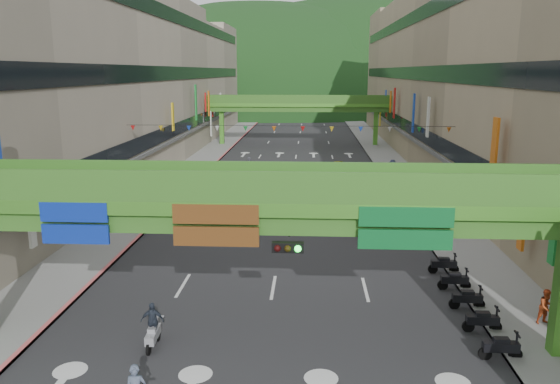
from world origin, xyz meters
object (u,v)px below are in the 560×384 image
car_yellow (339,168)px  pedestrian_red (546,310)px  car_silver (213,181)px  overpass_near (287,223)px  scooter_rider_mid (352,215)px

car_yellow → pedestrian_red: bearing=-84.3°
car_silver → car_yellow: size_ratio=1.15×
overpass_near → car_yellow: bearing=84.1°
scooter_rider_mid → car_silver: bearing=131.2°
overpass_near → car_silver: size_ratio=6.49×
car_yellow → pedestrian_red: (6.77, -34.47, 0.11)m
car_silver → pedestrian_red: pedestrian_red is taller
overpass_near → pedestrian_red: overpass_near is taller
overpass_near → pedestrian_red: 11.94m
overpass_near → pedestrian_red: (10.64, 3.07, -4.46)m
car_yellow → car_silver: bearing=-151.6°
pedestrian_red → car_yellow: bearing=85.9°
car_silver → pedestrian_red: 32.40m
car_yellow → pedestrian_red: 35.12m
overpass_near → car_yellow: overpass_near is taller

